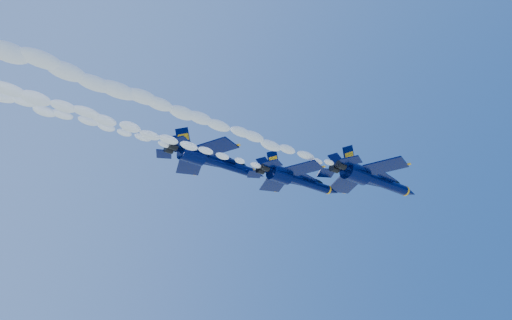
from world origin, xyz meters
TOP-DOWN VIEW (x-y plane):
  - jet_lead at (20.47, -8.69)m, footprint 19.83×16.26m
  - smoke_trail_jet_lead at (-17.19, -8.69)m, footprint 58.38×2.53m
  - jet_second at (8.71, -3.00)m, footprint 16.59×13.61m
  - smoke_trail_jet_second at (-27.57, -3.00)m, footprint 58.38×2.11m
  - jet_third at (-2.65, 4.23)m, footprint 18.52×15.20m

SIDE VIEW (x-z plane):
  - smoke_trail_jet_second at x=-27.57m, z-range 148.99..150.89m
  - jet_second at x=8.71m, z-range 147.32..153.48m
  - smoke_trail_jet_lead at x=-17.19m, z-range 149.98..152.26m
  - jet_lead at x=20.47m, z-range 147.93..155.29m
  - jet_third at x=-2.65m, z-range 149.92..156.81m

